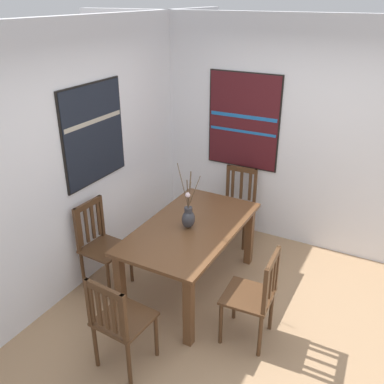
{
  "coord_description": "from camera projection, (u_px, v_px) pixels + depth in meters",
  "views": [
    {
      "loc": [
        -2.92,
        -1.06,
        2.88
      ],
      "look_at": [
        0.43,
        0.75,
        1.09
      ],
      "focal_mm": 39.71,
      "sensor_mm": 36.0,
      "label": 1
    }
  ],
  "objects": [
    {
      "name": "centerpiece_vase",
      "position": [
        188.0,
        217.0,
        4.19
      ],
      "size": [
        0.2,
        0.23,
        0.7
      ],
      "color": "#333338",
      "rests_on": "dining_table"
    },
    {
      "name": "dining_table",
      "position": [
        191.0,
        236.0,
        4.32
      ],
      "size": [
        1.61,
        0.9,
        0.75
      ],
      "color": "brown",
      "rests_on": "ground_plane"
    },
    {
      "name": "wall_back",
      "position": [
        74.0,
        162.0,
        4.23
      ],
      "size": [
        6.4,
        0.12,
        2.7
      ],
      "primitive_type": "cube",
      "color": "silver",
      "rests_on": "ground_plane"
    },
    {
      "name": "ground_plane",
      "position": [
        240.0,
        330.0,
        4.01
      ],
      "size": [
        6.4,
        6.4,
        0.03
      ],
      "primitive_type": "cube",
      "color": "#A37F5B"
    },
    {
      "name": "chair_1",
      "position": [
        254.0,
        295.0,
        3.71
      ],
      "size": [
        0.44,
        0.44,
        0.91
      ],
      "color": "#4C301C",
      "rests_on": "ground_plane"
    },
    {
      "name": "painting_on_back_wall",
      "position": [
        93.0,
        134.0,
        4.31
      ],
      "size": [
        0.9,
        0.05,
        1.02
      ],
      "color": "black"
    },
    {
      "name": "chair_2",
      "position": [
        101.0,
        244.0,
        4.45
      ],
      "size": [
        0.44,
        0.44,
        0.95
      ],
      "color": "#4C301C",
      "rests_on": "ground_plane"
    },
    {
      "name": "painting_on_side_wall",
      "position": [
        244.0,
        121.0,
        5.14
      ],
      "size": [
        0.05,
        0.91,
        1.17
      ],
      "color": "black"
    },
    {
      "name": "wall_side",
      "position": [
        307.0,
        139.0,
        4.91
      ],
      "size": [
        0.12,
        6.4,
        2.7
      ],
      "primitive_type": "cube",
      "color": "silver",
      "rests_on": "ground_plane"
    },
    {
      "name": "chair_0",
      "position": [
        119.0,
        320.0,
        3.42
      ],
      "size": [
        0.45,
        0.45,
        0.9
      ],
      "color": "#4C301C",
      "rests_on": "ground_plane"
    },
    {
      "name": "chair_3",
      "position": [
        237.0,
        204.0,
        5.32
      ],
      "size": [
        0.45,
        0.45,
        0.93
      ],
      "color": "#4C301C",
      "rests_on": "ground_plane"
    }
  ]
}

